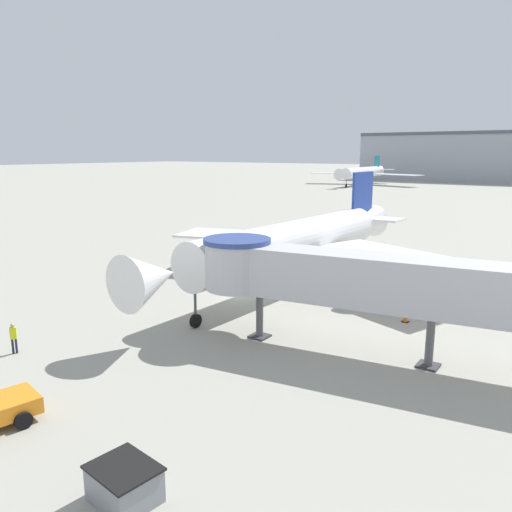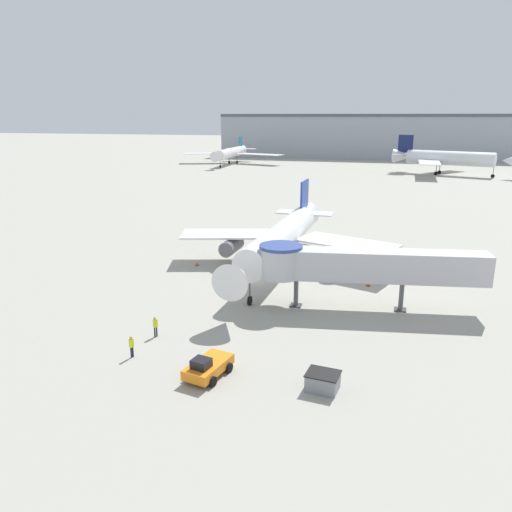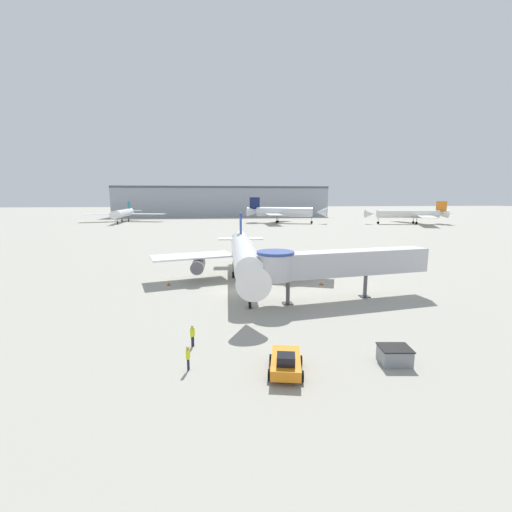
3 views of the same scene
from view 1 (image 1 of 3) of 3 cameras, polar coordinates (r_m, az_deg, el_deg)
ground_plane at (r=39.02m, az=-1.24°, el=-4.77°), size 800.00×800.00×0.00m
main_airplane at (r=41.14m, az=4.77°, el=1.65°), size 27.40×32.48×9.20m
jet_bridge at (r=27.86m, az=10.79°, el=-2.48°), size 21.02×6.26×6.05m
service_container_gray at (r=18.26m, az=-14.81°, el=-23.84°), size 2.40×2.06×1.23m
traffic_cone_starboard_wing at (r=34.96m, az=16.71°, el=-6.67°), size 0.45×0.45×0.75m
traffic_cone_port_wing at (r=47.04m, az=-7.04°, el=-1.54°), size 0.43×0.43×0.71m
ground_crew_wing_walker at (r=31.38m, az=-25.97°, el=-8.23°), size 0.36×0.39×1.78m
background_jet_teal_tail at (r=174.11m, az=12.11°, el=9.33°), size 39.73×36.89×9.76m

